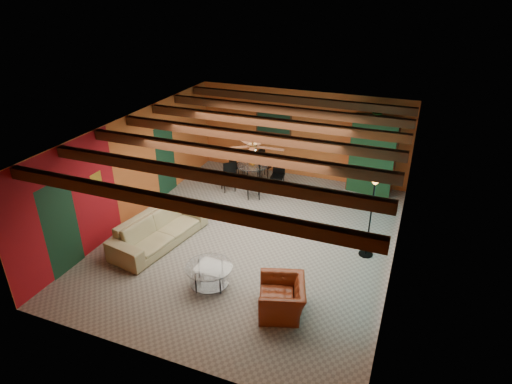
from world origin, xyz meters
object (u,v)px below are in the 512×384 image
at_px(armchair, 282,297).
at_px(dining_table, 253,172).
at_px(sofa, 159,229).
at_px(potted_plant, 378,112).
at_px(vase, 252,153).
at_px(coffee_table, 209,276).
at_px(armoire, 373,156).
at_px(floor_lamp, 371,217).

relative_size(armchair, dining_table, 0.53).
xyz_separation_m(sofa, armchair, (3.44, -1.19, -0.05)).
xyz_separation_m(potted_plant, vase, (-3.29, -1.02, -1.32)).
xyz_separation_m(coffee_table, vase, (-0.94, 4.69, 0.82)).
height_order(sofa, potted_plant, potted_plant).
distance_m(sofa, armchair, 3.63).
height_order(dining_table, potted_plant, potted_plant).
relative_size(sofa, vase, 11.83).
bearing_deg(armchair, vase, -170.91).
distance_m(sofa, vase, 3.84).
height_order(dining_table, armoire, armoire).
relative_size(coffee_table, vase, 4.56).
xyz_separation_m(floor_lamp, vase, (-3.74, 2.39, 0.07)).
distance_m(sofa, potted_plant, 6.60).
xyz_separation_m(sofa, floor_lamp, (4.63, 1.28, 0.63)).
bearing_deg(armoire, vase, -153.71).
distance_m(armoire, potted_plant, 1.30).
relative_size(sofa, coffee_table, 2.59).
distance_m(armchair, potted_plant, 6.27).
bearing_deg(coffee_table, dining_table, 101.35).
height_order(sofa, armchair, sofa).
bearing_deg(vase, dining_table, 0.00).
relative_size(coffee_table, floor_lamp, 0.48).
relative_size(coffee_table, dining_table, 0.52).
relative_size(armoire, vase, 10.26).
xyz_separation_m(sofa, potted_plant, (4.18, 4.69, 2.02)).
distance_m(floor_lamp, potted_plant, 3.71).
bearing_deg(armoire, sofa, -122.65).
height_order(coffee_table, potted_plant, potted_plant).
bearing_deg(potted_plant, coffee_table, -112.34).
height_order(floor_lamp, vase, floor_lamp).
bearing_deg(dining_table, armchair, -62.32).
height_order(armchair, coffee_table, armchair).
height_order(coffee_table, dining_table, dining_table).
height_order(sofa, floor_lamp, floor_lamp).
bearing_deg(floor_lamp, vase, 147.41).
bearing_deg(armoire, armchair, -88.15).
xyz_separation_m(dining_table, armoire, (3.29, 1.02, 0.59)).
bearing_deg(sofa, dining_table, -3.59).
bearing_deg(armoire, floor_lamp, -73.44).
relative_size(armchair, potted_plant, 2.10).
height_order(dining_table, floor_lamp, floor_lamp).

